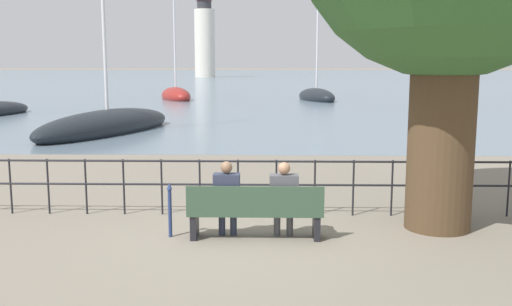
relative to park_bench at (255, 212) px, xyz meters
The scene contains 11 objects.
ground_plane 0.45m from the park_bench, 90.00° to the left, with size 1000.00×1000.00×0.00m, color gray.
harbor_water 158.65m from the park_bench, 90.00° to the left, with size 600.00×300.00×0.01m.
park_bench is the anchor object (origin of this frame).
seated_person_left 0.53m from the park_bench, behind, with size 0.42×0.35×1.27m.
seated_person_right 0.53m from the park_bench, ahead, with size 0.46×0.35×1.26m.
promenade_railing 1.53m from the park_bench, 90.00° to the left, with size 15.05×0.04×1.05m.
closed_umbrella 1.40m from the park_bench, behind, with size 0.09×0.09×0.90m.
sailboat_0 36.51m from the park_bench, 83.78° to the left, with size 3.58×6.25×7.49m.
sailboat_1 37.65m from the park_bench, 101.15° to the left, with size 3.93×5.68×8.21m.
sailboat_2 15.94m from the park_bench, 114.04° to the left, with size 5.04×9.14×10.16m.
harbor_lighthouse 122.74m from the park_bench, 96.72° to the left, with size 4.59×4.59×18.38m.
Camera 1 is at (0.21, -8.95, 2.79)m, focal length 40.00 mm.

